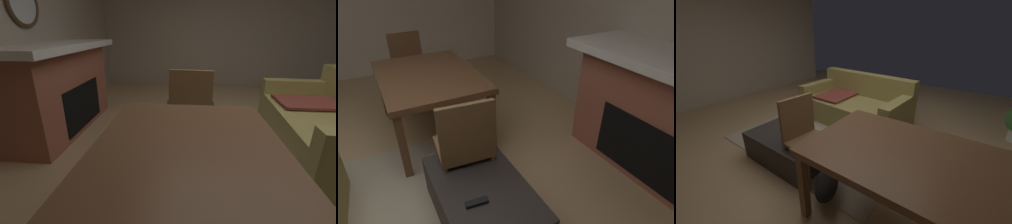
{
  "view_description": "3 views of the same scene",
  "coord_description": "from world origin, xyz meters",
  "views": [
    {
      "loc": [
        2.11,
        -0.79,
        1.32
      ],
      "look_at": [
        0.24,
        -0.96,
        0.61
      ],
      "focal_mm": 24.06,
      "sensor_mm": 36.0,
      "label": 1
    },
    {
      "loc": [
        -1.73,
        -0.2,
        1.83
      ],
      "look_at": [
        -0.34,
        -0.96,
        0.93
      ],
      "focal_mm": 29.14,
      "sensor_mm": 36.0,
      "label": 2
    },
    {
      "loc": [
        1.54,
        -2.1,
        1.62
      ],
      "look_at": [
        0.4,
        -0.54,
        0.8
      ],
      "focal_mm": 21.05,
      "sensor_mm": 36.0,
      "label": 3
    }
  ],
  "objects": [
    {
      "name": "small_dog",
      "position": [
        0.47,
        -0.92,
        0.19
      ],
      "size": [
        0.41,
        0.5,
        0.32
      ],
      "color": "black",
      "rests_on": "ground"
    },
    {
      "name": "fireplace",
      "position": [
        -0.62,
        -2.45,
        0.58
      ],
      "size": [
        1.98,
        0.76,
        1.14
      ],
      "color": "#9E5642",
      "rests_on": "ground"
    },
    {
      "name": "dining_table",
      "position": [
        1.13,
        -0.78,
        0.66
      ],
      "size": [
        1.44,
        1.01,
        0.74
      ],
      "color": "brown",
      "rests_on": "ground"
    },
    {
      "name": "dining_chair_west",
      "position": [
        0.01,
        -0.77,
        0.52
      ],
      "size": [
        0.48,
        0.48,
        0.93
      ],
      "color": "brown",
      "rests_on": "ground"
    },
    {
      "name": "tv_remote",
      "position": [
        -0.49,
        -0.65,
        0.38
      ],
      "size": [
        0.07,
        0.16,
        0.02
      ],
      "primitive_type": "cube",
      "rotation": [
        0.0,
        0.0,
        -0.12
      ],
      "color": "black",
      "rests_on": "ottoman_coffee_table"
    },
    {
      "name": "ottoman_coffee_table",
      "position": [
        -0.34,
        -0.75,
        0.18
      ],
      "size": [
        1.05,
        0.63,
        0.37
      ],
      "primitive_type": "cube",
      "color": "#2D2826",
      "rests_on": "ground"
    },
    {
      "name": "wall_back_fireplace_side",
      "position": [
        0.0,
        -2.83,
        1.29
      ],
      "size": [
        7.44,
        0.12,
        2.57
      ],
      "primitive_type": "cube",
      "color": "#B7A893",
      "rests_on": "ground"
    },
    {
      "name": "dining_chair_east",
      "position": [
        2.24,
        -0.78,
        0.52
      ],
      "size": [
        0.46,
        0.46,
        0.93
      ],
      "color": "brown",
      "rests_on": "ground"
    }
  ]
}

